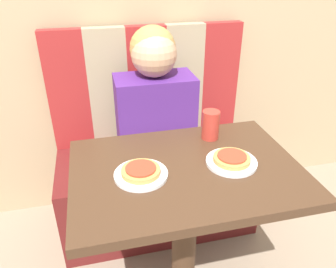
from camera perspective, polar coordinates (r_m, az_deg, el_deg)
The scene contains 9 objects.
booth_seat at distance 1.92m, azimuth -1.97°, elevation -9.51°, with size 1.06×0.50×0.45m.
booth_backrest at distance 1.84m, azimuth -3.67°, elevation 8.40°, with size 1.06×0.06×0.65m.
dining_table at distance 1.25m, azimuth 3.05°, elevation -10.81°, with size 0.81×0.58×0.75m.
person at distance 1.64m, azimuth -2.34°, elevation 6.50°, with size 0.39×0.24×0.69m.
plate_left at distance 1.13m, azimuth -4.72°, elevation -7.05°, with size 0.18×0.18×0.01m.
plate_right at distance 1.21m, azimuth 10.98°, elevation -4.82°, with size 0.18×0.18×0.01m.
pizza_left at distance 1.12m, azimuth -4.76°, elevation -6.36°, with size 0.13×0.13×0.02m.
pizza_right at distance 1.20m, azimuth 11.05°, elevation -4.16°, with size 0.13×0.13×0.02m.
drinking_cup at distance 1.33m, azimuth 7.42°, elevation 1.59°, with size 0.07×0.07×0.12m.
Camera 1 is at (-0.29, -0.92, 1.42)m, focal length 35.00 mm.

